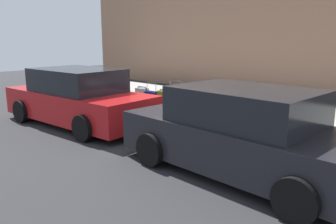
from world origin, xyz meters
TOP-DOWN VIEW (x-y plane):
  - ground_plane at (0.00, 0.00)m, footprint 40.00×40.00m
  - sidewalk_curb at (0.00, -2.50)m, footprint 18.00×5.00m
  - suitcase_red_0 at (-2.86, -0.64)m, footprint 0.46×0.25m
  - suitcase_olive_1 at (-2.40, -0.57)m, footprint 0.35×0.21m
  - suitcase_navy_2 at (-1.93, -0.58)m, footprint 0.48×0.28m
  - suitcase_silver_3 at (-1.46, -0.56)m, footprint 0.36×0.23m
  - suitcase_black_4 at (-1.01, -0.59)m, footprint 0.44×0.27m
  - suitcase_maroon_5 at (-0.49, -0.57)m, footprint 0.50×0.27m
  - suitcase_teal_6 at (0.01, -0.51)m, footprint 0.41×0.23m
  - suitcase_red_7 at (0.53, -0.54)m, footprint 0.50×0.26m
  - suitcase_olive_8 at (1.06, -0.61)m, footprint 0.45×0.25m
  - suitcase_navy_9 at (1.56, -0.55)m, footprint 0.44×0.22m
  - suitcase_silver_10 at (2.05, -0.59)m, footprint 0.42×0.28m
  - fire_hydrant at (3.01, -0.59)m, footprint 0.39×0.21m
  - bollard_post at (3.63, -0.44)m, footprint 0.16×0.16m
  - parked_car_charcoal_0 at (-3.07, 1.70)m, footprint 4.66×2.21m
  - parked_car_red_1 at (2.19, 1.70)m, footprint 4.80×2.27m

SIDE VIEW (x-z plane):
  - ground_plane at x=0.00m, z-range 0.00..0.00m
  - sidewalk_curb at x=0.00m, z-range 0.00..0.14m
  - suitcase_navy_2 at x=-1.93m, z-range 0.11..0.69m
  - suitcase_olive_1 at x=-2.40m, z-range -0.01..0.82m
  - suitcase_teal_6 at x=0.01m, z-range 0.03..0.80m
  - suitcase_navy_9 at x=1.56m, z-range 0.00..0.90m
  - suitcase_silver_10 at x=2.05m, z-range 0.11..0.84m
  - suitcase_olive_8 at x=1.06m, z-range 0.11..0.84m
  - suitcase_silver_3 at x=-1.46m, z-range -0.01..0.99m
  - suitcase_red_0 at x=-2.86m, z-range -0.02..1.04m
  - suitcase_black_4 at x=-1.01m, z-range -0.02..1.05m
  - suitcase_red_7 at x=0.53m, z-range 0.00..1.04m
  - fire_hydrant at x=3.01m, z-range 0.16..0.89m
  - suitcase_maroon_5 at x=-0.49m, z-range -0.01..1.07m
  - bollard_post at x=3.63m, z-range 0.14..1.00m
  - parked_car_charcoal_0 at x=-3.07m, z-range -0.04..1.50m
  - parked_car_red_1 at x=2.19m, z-range -0.05..1.52m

